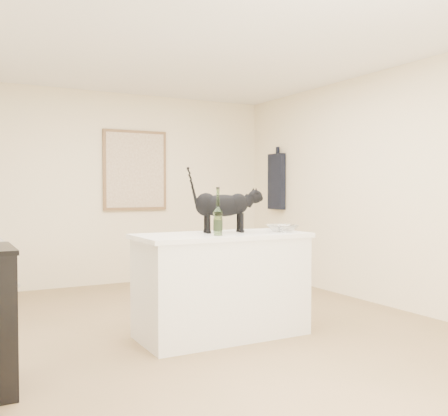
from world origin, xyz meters
TOP-DOWN VIEW (x-y plane):
  - floor at (0.00, 0.00)m, footprint 5.50×5.50m
  - ceiling at (0.00, 0.00)m, footprint 5.50×5.50m
  - wall_back at (0.00, 2.75)m, footprint 4.50×0.00m
  - wall_right at (2.25, 0.00)m, footprint 0.00×5.50m
  - island_base at (0.10, -0.20)m, footprint 1.44×0.67m
  - island_top at (0.10, -0.20)m, footprint 1.50×0.70m
  - artwork_frame at (0.30, 2.72)m, footprint 0.90×0.03m
  - artwork_canvas at (0.30, 2.70)m, footprint 0.82×0.00m
  - hanging_garment at (2.19, 2.05)m, footprint 0.08×0.34m
  - black_cat at (0.15, -0.13)m, footprint 0.64×0.29m
  - wine_bottle at (-0.02, -0.36)m, footprint 0.08×0.08m
  - glass_bowl at (0.66, -0.31)m, footprint 0.30×0.30m

SIDE VIEW (x-z plane):
  - floor at x=0.00m, z-range 0.00..0.00m
  - island_base at x=0.10m, z-range 0.00..0.86m
  - island_top at x=0.10m, z-range 0.86..0.90m
  - glass_bowl at x=0.66m, z-range 0.90..0.97m
  - wine_bottle at x=-0.02m, z-range 0.90..1.25m
  - black_cat at x=0.15m, z-range 0.90..1.33m
  - wall_back at x=0.00m, z-range -0.95..3.55m
  - wall_right at x=2.25m, z-range -1.45..4.05m
  - hanging_garment at x=2.19m, z-range 1.00..1.80m
  - artwork_frame at x=0.30m, z-range 1.00..2.10m
  - artwork_canvas at x=0.30m, z-range 1.04..2.06m
  - ceiling at x=0.00m, z-range 2.60..2.60m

